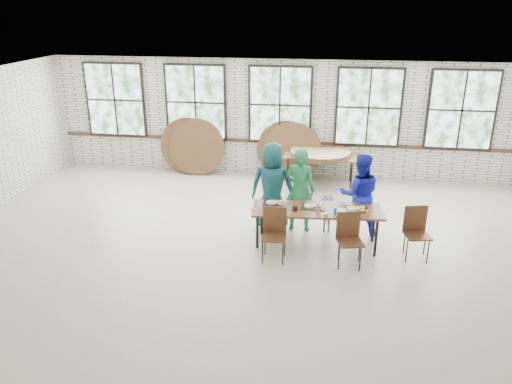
{
  "coord_description": "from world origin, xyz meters",
  "views": [
    {
      "loc": [
        1.29,
        -8.08,
        4.37
      ],
      "look_at": [
        0.0,
        0.4,
        1.05
      ],
      "focal_mm": 35.0,
      "sensor_mm": 36.0,
      "label": 1
    }
  ],
  "objects_px": {
    "dining_table": "(317,211)",
    "storage_table": "(320,157)",
    "chair_near_left": "(274,229)",
    "chair_near_right": "(349,234)"
  },
  "relations": [
    {
      "from": "dining_table",
      "to": "storage_table",
      "type": "bearing_deg",
      "value": 86.04
    },
    {
      "from": "chair_near_left",
      "to": "storage_table",
      "type": "height_order",
      "value": "chair_near_left"
    },
    {
      "from": "dining_table",
      "to": "chair_near_left",
      "type": "relative_size",
      "value": 2.59
    },
    {
      "from": "dining_table",
      "to": "chair_near_right",
      "type": "xyz_separation_m",
      "value": [
        0.58,
        -0.62,
        -0.13
      ]
    },
    {
      "from": "dining_table",
      "to": "chair_near_left",
      "type": "xyz_separation_m",
      "value": [
        -0.73,
        -0.61,
        -0.13
      ]
    },
    {
      "from": "dining_table",
      "to": "storage_table",
      "type": "xyz_separation_m",
      "value": [
        -0.05,
        3.42,
        -0.0
      ]
    },
    {
      "from": "chair_near_left",
      "to": "storage_table",
      "type": "distance_m",
      "value": 4.09
    },
    {
      "from": "dining_table",
      "to": "chair_near_right",
      "type": "distance_m",
      "value": 0.86
    },
    {
      "from": "chair_near_left",
      "to": "chair_near_right",
      "type": "bearing_deg",
      "value": -3.32
    },
    {
      "from": "dining_table",
      "to": "storage_table",
      "type": "distance_m",
      "value": 3.42
    }
  ]
}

